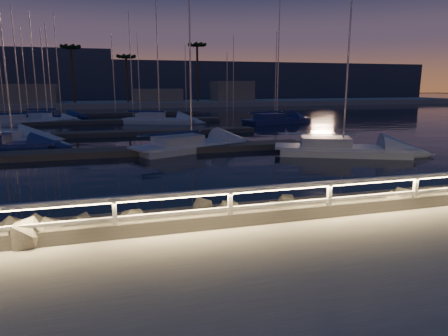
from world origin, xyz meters
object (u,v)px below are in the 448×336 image
(sailboat_g, at_px, (158,120))
(sailboat_i, at_px, (46,119))
(sailboat_l, at_px, (275,120))
(guard_rail, at_px, (191,202))
(sailboat_n, at_px, (51,115))
(sailboat_a, at_px, (11,141))
(sailboat_d, at_px, (339,148))
(sailboat_h, at_px, (189,145))
(sailboat_j, at_px, (20,122))

(sailboat_g, xyz_separation_m, sailboat_i, (-12.44, 4.92, -0.03))
(sailboat_i, distance_m, sailboat_l, 26.85)
(guard_rail, relative_size, sailboat_g, 3.12)
(sailboat_g, distance_m, sailboat_n, 16.36)
(sailboat_a, height_order, sailboat_l, sailboat_l)
(sailboat_d, relative_size, sailboat_h, 1.01)
(sailboat_d, xyz_separation_m, sailboat_j, (-23.15, 26.09, 0.00))
(sailboat_g, bearing_deg, sailboat_a, -104.99)
(sailboat_g, relative_size, sailboat_j, 1.14)
(sailboat_j, bearing_deg, sailboat_n, 63.06)
(sailboat_h, relative_size, sailboat_l, 0.97)
(sailboat_h, height_order, sailboat_l, sailboat_l)
(sailboat_d, bearing_deg, sailboat_a, 179.75)
(sailboat_i, bearing_deg, sailboat_h, -55.40)
(sailboat_i, xyz_separation_m, sailboat_l, (25.47, -8.48, 0.02))
(sailboat_i, bearing_deg, sailboat_j, -117.06)
(sailboat_l, bearing_deg, sailboat_a, -172.99)
(sailboat_d, bearing_deg, sailboat_h, 178.95)
(sailboat_h, xyz_separation_m, sailboat_n, (-12.26, 30.50, -0.01))
(guard_rail, xyz_separation_m, sailboat_h, (3.14, 16.29, -0.96))
(guard_rail, distance_m, sailboat_l, 36.73)
(guard_rail, xyz_separation_m, sailboat_d, (11.96, 12.10, -0.95))
(sailboat_n, bearing_deg, guard_rail, -73.22)
(sailboat_i, distance_m, sailboat_j, 3.81)
(sailboat_d, distance_m, sailboat_g, 25.70)
(sailboat_h, bearing_deg, sailboat_j, 100.35)
(sailboat_n, bearing_deg, sailboat_h, -62.35)
(sailboat_d, distance_m, sailboat_h, 9.77)
(sailboat_a, height_order, sailboat_j, sailboat_j)
(sailboat_d, height_order, sailboat_g, sailboat_d)
(sailboat_a, bearing_deg, sailboat_j, 115.13)
(guard_rail, xyz_separation_m, sailboat_j, (-11.19, 38.18, -0.95))
(guard_rail, bearing_deg, sailboat_g, 84.52)
(sailboat_i, bearing_deg, sailboat_l, -9.65)
(sailboat_d, xyz_separation_m, sailboat_n, (-21.08, 34.70, -0.01))
(guard_rail, relative_size, sailboat_a, 3.98)
(sailboat_l, bearing_deg, sailboat_i, 144.70)
(sailboat_l, bearing_deg, sailboat_n, 134.47)
(sailboat_a, xyz_separation_m, sailboat_i, (-0.20, 19.68, -0.01))
(guard_rail, height_order, sailboat_a, sailboat_a)
(sailboat_j, distance_m, sailboat_n, 8.86)
(sailboat_i, xyz_separation_m, sailboat_j, (-2.23, -3.09, 0.02))
(sailboat_g, height_order, sailboat_n, sailboat_g)
(sailboat_i, bearing_deg, guard_rail, -69.00)
(sailboat_l, bearing_deg, sailboat_d, -119.31)
(sailboat_i, xyz_separation_m, sailboat_n, (-0.16, 5.52, 0.01))
(sailboat_a, height_order, sailboat_d, sailboat_d)
(sailboat_g, bearing_deg, sailboat_h, -66.30)
(sailboat_a, bearing_deg, guard_rail, -51.15)
(guard_rail, distance_m, sailboat_g, 36.53)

